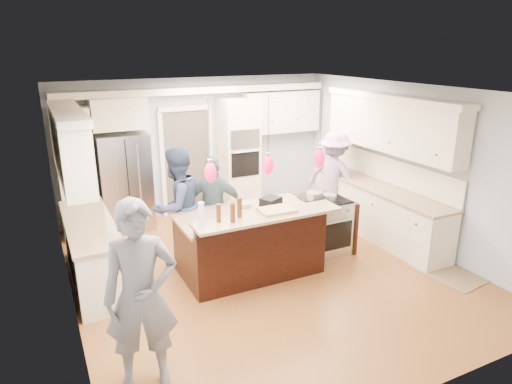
% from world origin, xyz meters
% --- Properties ---
extents(ground_plane, '(6.00, 6.00, 0.00)m').
position_xyz_m(ground_plane, '(0.00, 0.00, 0.00)').
color(ground_plane, '#A85F2E').
rests_on(ground_plane, ground).
extents(room_shell, '(5.54, 6.04, 2.72)m').
position_xyz_m(room_shell, '(0.00, 0.00, 1.82)').
color(room_shell, '#B2BCC6').
rests_on(room_shell, ground).
extents(refrigerator, '(0.90, 0.70, 1.80)m').
position_xyz_m(refrigerator, '(-1.55, 2.64, 0.90)').
color(refrigerator, '#B7B7BC').
rests_on(refrigerator, ground).
extents(oven_column, '(0.72, 0.69, 2.30)m').
position_xyz_m(oven_column, '(0.75, 2.67, 1.15)').
color(oven_column, '#F4E7C6').
rests_on(oven_column, ground).
extents(back_upper_cabinets, '(5.30, 0.61, 2.54)m').
position_xyz_m(back_upper_cabinets, '(-0.75, 2.76, 1.67)').
color(back_upper_cabinets, '#F4E7C6').
rests_on(back_upper_cabinets, ground).
extents(right_counter_run, '(0.64, 3.10, 2.51)m').
position_xyz_m(right_counter_run, '(2.44, 0.30, 1.06)').
color(right_counter_run, '#F4E7C6').
rests_on(right_counter_run, ground).
extents(left_cabinets, '(0.64, 2.30, 2.51)m').
position_xyz_m(left_cabinets, '(-2.44, 0.80, 1.06)').
color(left_cabinets, '#F4E7C6').
rests_on(left_cabinets, ground).
extents(kitchen_island, '(2.10, 1.46, 1.12)m').
position_xyz_m(kitchen_island, '(-0.25, 0.07, 0.49)').
color(kitchen_island, black).
rests_on(kitchen_island, ground).
extents(island_range, '(0.82, 0.71, 0.92)m').
position_xyz_m(island_range, '(1.16, 0.15, 0.46)').
color(island_range, '#B7B7BC').
rests_on(island_range, ground).
extents(pendant_lights, '(1.75, 0.15, 1.03)m').
position_xyz_m(pendant_lights, '(-0.25, -0.51, 1.80)').
color(pendant_lights, black).
rests_on(pendant_lights, ground).
extents(person_bar_end, '(0.80, 0.61, 1.96)m').
position_xyz_m(person_bar_end, '(-2.21, -1.63, 0.98)').
color(person_bar_end, slate).
rests_on(person_bar_end, ground).
extents(person_far_left, '(1.12, 1.03, 1.85)m').
position_xyz_m(person_far_left, '(-1.10, 0.85, 0.93)').
color(person_far_left, navy).
rests_on(person_far_left, ground).
extents(person_far_right, '(1.05, 0.76, 1.65)m').
position_xyz_m(person_far_right, '(-0.50, 0.85, 0.82)').
color(person_far_right, '#445A5F').
rests_on(person_far_right, ground).
extents(person_range_side, '(1.10, 1.31, 1.75)m').
position_xyz_m(person_range_side, '(2.14, 1.30, 0.88)').
color(person_range_side, '#997EA9').
rests_on(person_range_side, ground).
extents(floor_rug, '(0.78, 1.04, 0.01)m').
position_xyz_m(floor_rug, '(2.40, -1.36, 0.01)').
color(floor_rug, olive).
rests_on(floor_rug, ground).
extents(water_bottle, '(0.10, 0.10, 0.32)m').
position_xyz_m(water_bottle, '(-1.20, -0.54, 1.28)').
color(water_bottle, silver).
rests_on(water_bottle, kitchen_island).
extents(beer_bottle_a, '(0.07, 0.07, 0.24)m').
position_xyz_m(beer_bottle_a, '(-0.94, -0.48, 1.24)').
color(beer_bottle_a, '#44220C').
rests_on(beer_bottle_a, kitchen_island).
extents(beer_bottle_b, '(0.08, 0.08, 0.25)m').
position_xyz_m(beer_bottle_b, '(-0.79, -0.57, 1.25)').
color(beer_bottle_b, '#44220C').
rests_on(beer_bottle_b, kitchen_island).
extents(beer_bottle_c, '(0.07, 0.07, 0.27)m').
position_xyz_m(beer_bottle_c, '(-0.63, -0.44, 1.25)').
color(beer_bottle_c, '#44220C').
rests_on(beer_bottle_c, kitchen_island).
extents(drink_can, '(0.07, 0.07, 0.11)m').
position_xyz_m(drink_can, '(-0.79, -0.55, 1.17)').
color(drink_can, '#B7B7BC').
rests_on(drink_can, kitchen_island).
extents(cutting_board, '(0.49, 0.36, 0.04)m').
position_xyz_m(cutting_board, '(-0.08, -0.47, 1.14)').
color(cutting_board, tan).
rests_on(cutting_board, kitchen_island).
extents(pot_large, '(0.24, 0.24, 0.14)m').
position_xyz_m(pot_large, '(0.95, 0.19, 0.99)').
color(pot_large, '#B7B7BC').
rests_on(pot_large, island_range).
extents(pot_small, '(0.22, 0.22, 0.11)m').
position_xyz_m(pot_small, '(1.16, 0.06, 0.97)').
color(pot_small, '#B7B7BC').
rests_on(pot_small, island_range).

